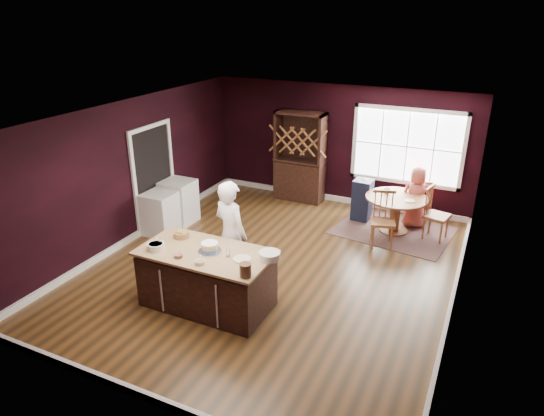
% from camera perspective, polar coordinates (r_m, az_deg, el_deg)
% --- Properties ---
extents(room_shell, '(7.00, 7.00, 7.00)m').
position_cam_1_polar(room_shell, '(8.03, 0.25, 1.44)').
color(room_shell, brown).
rests_on(room_shell, ground).
extents(window, '(2.36, 0.10, 1.66)m').
position_cam_1_polar(window, '(10.75, 15.61, 6.97)').
color(window, white).
rests_on(window, room_shell).
extents(doorway, '(0.08, 1.26, 2.13)m').
position_cam_1_polar(doorway, '(10.13, -13.70, 3.40)').
color(doorway, white).
rests_on(doorway, room_shell).
extents(kitchen_island, '(1.99, 1.04, 0.92)m').
position_cam_1_polar(kitchen_island, '(7.46, -7.65, -8.35)').
color(kitchen_island, black).
rests_on(kitchen_island, ground).
extents(dining_table, '(1.23, 1.23, 0.75)m').
position_cam_1_polar(dining_table, '(10.02, 14.35, 0.12)').
color(dining_table, brown).
rests_on(dining_table, ground).
extents(baker, '(0.76, 0.62, 1.80)m').
position_cam_1_polar(baker, '(7.75, -4.86, -3.12)').
color(baker, white).
rests_on(baker, ground).
extents(layer_cake, '(0.35, 0.35, 0.14)m').
position_cam_1_polar(layer_cake, '(7.19, -7.34, -4.59)').
color(layer_cake, white).
rests_on(layer_cake, kitchen_island).
extents(bowl_blue, '(0.25, 0.25, 0.10)m').
position_cam_1_polar(bowl_blue, '(7.40, -13.51, -4.42)').
color(bowl_blue, white).
rests_on(bowl_blue, kitchen_island).
extents(bowl_yellow, '(0.25, 0.25, 0.09)m').
position_cam_1_polar(bowl_yellow, '(7.70, -10.56, -3.09)').
color(bowl_yellow, '#916035').
rests_on(bowl_yellow, kitchen_island).
extents(bowl_pink, '(0.13, 0.13, 0.05)m').
position_cam_1_polar(bowl_pink, '(7.12, -10.98, -5.55)').
color(bowl_pink, white).
rests_on(bowl_pink, kitchen_island).
extents(bowl_olive, '(0.14, 0.14, 0.05)m').
position_cam_1_polar(bowl_olive, '(6.89, -8.49, -6.34)').
color(bowl_olive, '#F0EAB7').
rests_on(bowl_olive, kitchen_island).
extents(drinking_glass, '(0.07, 0.07, 0.13)m').
position_cam_1_polar(drinking_glass, '(7.02, -5.20, -5.22)').
color(drinking_glass, silver).
rests_on(drinking_glass, kitchen_island).
extents(dinner_plate, '(0.26, 0.26, 0.02)m').
position_cam_1_polar(dinner_plate, '(6.95, -3.56, -6.00)').
color(dinner_plate, beige).
rests_on(dinner_plate, kitchen_island).
extents(white_tub, '(0.31, 0.31, 0.11)m').
position_cam_1_polar(white_tub, '(6.94, -0.30, -5.61)').
color(white_tub, white).
rests_on(white_tub, kitchen_island).
extents(stoneware_crock, '(0.16, 0.16, 0.19)m').
position_cam_1_polar(stoneware_crock, '(6.50, -3.16, -7.31)').
color(stoneware_crock, '#472C1D').
rests_on(stoneware_crock, kitchen_island).
extents(toy_figurine, '(0.05, 0.05, 0.08)m').
position_cam_1_polar(toy_figurine, '(6.71, -3.18, -6.88)').
color(toy_figurine, yellow).
rests_on(toy_figurine, kitchen_island).
extents(rug, '(2.41, 1.98, 0.01)m').
position_cam_1_polar(rug, '(10.23, 14.07, -2.62)').
color(rug, brown).
rests_on(rug, ground).
extents(chair_east, '(0.51, 0.53, 1.07)m').
position_cam_1_polar(chair_east, '(9.93, 18.86, -0.63)').
color(chair_east, brown).
rests_on(chair_east, ground).
extents(chair_south, '(0.56, 0.54, 1.08)m').
position_cam_1_polar(chair_south, '(9.37, 12.93, -1.34)').
color(chair_south, '#964D25').
rests_on(chair_south, ground).
extents(chair_north, '(0.51, 0.50, 0.97)m').
position_cam_1_polar(chair_north, '(10.65, 16.91, 0.89)').
color(chair_north, brown).
rests_on(chair_north, ground).
extents(seated_woman, '(0.73, 0.59, 1.29)m').
position_cam_1_polar(seated_woman, '(10.34, 16.57, 1.25)').
color(seated_woman, '#C55952').
rests_on(seated_woman, ground).
extents(high_chair, '(0.39, 0.39, 0.93)m').
position_cam_1_polar(high_chair, '(10.47, 10.56, 1.04)').
color(high_chair, black).
rests_on(high_chair, ground).
extents(toddler, '(0.18, 0.14, 0.26)m').
position_cam_1_polar(toddler, '(10.39, 10.86, 2.87)').
color(toddler, '#8CA5BF').
rests_on(toddler, high_chair).
extents(table_plate, '(0.20, 0.20, 0.02)m').
position_cam_1_polar(table_plate, '(9.79, 15.89, 0.82)').
color(table_plate, beige).
rests_on(table_plate, dining_table).
extents(table_cup, '(0.14, 0.14, 0.10)m').
position_cam_1_polar(table_cup, '(10.11, 13.39, 2.02)').
color(table_cup, silver).
rests_on(table_cup, dining_table).
extents(hutch, '(1.14, 0.47, 2.09)m').
position_cam_1_polar(hutch, '(11.25, 3.30, 6.04)').
color(hutch, black).
rests_on(hutch, ground).
extents(washer, '(0.59, 0.57, 0.86)m').
position_cam_1_polar(washer, '(9.91, -13.02, -0.66)').
color(washer, white).
rests_on(washer, ground).
extents(dryer, '(0.63, 0.61, 0.92)m').
position_cam_1_polar(dryer, '(10.37, -10.90, 0.75)').
color(dryer, white).
rests_on(dryer, ground).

